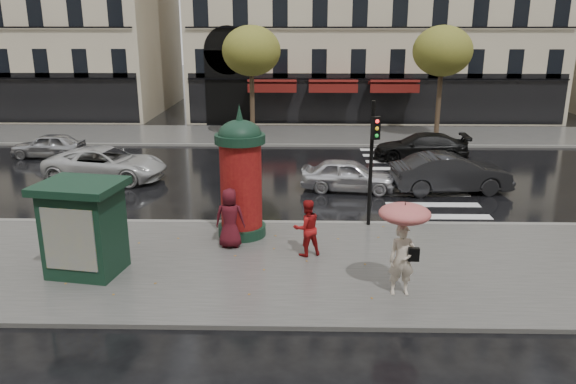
{
  "coord_description": "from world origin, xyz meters",
  "views": [
    {
      "loc": [
        0.85,
        -15.32,
        6.73
      ],
      "look_at": [
        0.48,
        1.5,
        1.66
      ],
      "focal_mm": 35.0,
      "sensor_mm": 36.0,
      "label": 1
    }
  ],
  "objects_px": {
    "woman_red": "(307,228)",
    "car_white": "(106,164)",
    "man_burgundy": "(230,218)",
    "traffic_light": "(373,152)",
    "newsstand": "(84,227)",
    "car_black": "(421,147)",
    "morris_column": "(241,174)",
    "car_far_silver": "(48,145)",
    "car_darkgrey": "(450,173)",
    "car_silver": "(349,175)",
    "woman_umbrella": "(404,234)"
  },
  "relations": [
    {
      "from": "car_darkgrey",
      "to": "car_far_silver",
      "type": "relative_size",
      "value": 1.31
    },
    {
      "from": "woman_red",
      "to": "car_white",
      "type": "relative_size",
      "value": 0.32
    },
    {
      "from": "newsstand",
      "to": "car_darkgrey",
      "type": "xyz_separation_m",
      "value": [
        12.05,
        8.38,
        -0.65
      ]
    },
    {
      "from": "newsstand",
      "to": "car_darkgrey",
      "type": "relative_size",
      "value": 0.53
    },
    {
      "from": "newsstand",
      "to": "car_darkgrey",
      "type": "bearing_deg",
      "value": 34.81
    },
    {
      "from": "man_burgundy",
      "to": "car_darkgrey",
      "type": "distance_m",
      "value": 10.54
    },
    {
      "from": "newsstand",
      "to": "car_black",
      "type": "height_order",
      "value": "newsstand"
    },
    {
      "from": "newsstand",
      "to": "car_silver",
      "type": "xyz_separation_m",
      "value": [
        7.87,
        8.47,
        -0.77
      ]
    },
    {
      "from": "man_burgundy",
      "to": "morris_column",
      "type": "bearing_deg",
      "value": -101.98
    },
    {
      "from": "woman_umbrella",
      "to": "car_silver",
      "type": "xyz_separation_m",
      "value": [
        -0.54,
        9.58,
        -1.07
      ]
    },
    {
      "from": "morris_column",
      "to": "car_white",
      "type": "relative_size",
      "value": 0.8
    },
    {
      "from": "morris_column",
      "to": "car_far_silver",
      "type": "relative_size",
      "value": 1.14
    },
    {
      "from": "woman_red",
      "to": "man_burgundy",
      "type": "bearing_deg",
      "value": -36.38
    },
    {
      "from": "newsstand",
      "to": "car_black",
      "type": "bearing_deg",
      "value": 49.51
    },
    {
      "from": "man_burgundy",
      "to": "traffic_light",
      "type": "bearing_deg",
      "value": -154.1
    },
    {
      "from": "woman_red",
      "to": "newsstand",
      "type": "height_order",
      "value": "newsstand"
    },
    {
      "from": "morris_column",
      "to": "car_black",
      "type": "height_order",
      "value": "morris_column"
    },
    {
      "from": "morris_column",
      "to": "newsstand",
      "type": "height_order",
      "value": "morris_column"
    },
    {
      "from": "traffic_light",
      "to": "car_far_silver",
      "type": "relative_size",
      "value": 1.14
    },
    {
      "from": "car_silver",
      "to": "man_burgundy",
      "type": "bearing_deg",
      "value": 155.12
    },
    {
      "from": "woman_umbrella",
      "to": "woman_red",
      "type": "height_order",
      "value": "woman_umbrella"
    },
    {
      "from": "morris_column",
      "to": "car_white",
      "type": "bearing_deg",
      "value": 134.18
    },
    {
      "from": "man_burgundy",
      "to": "newsstand",
      "type": "height_order",
      "value": "newsstand"
    },
    {
      "from": "car_far_silver",
      "to": "car_darkgrey",
      "type": "bearing_deg",
      "value": 74.39
    },
    {
      "from": "car_silver",
      "to": "traffic_light",
      "type": "bearing_deg",
      "value": -168.03
    },
    {
      "from": "car_silver",
      "to": "car_darkgrey",
      "type": "height_order",
      "value": "car_darkgrey"
    },
    {
      "from": "car_white",
      "to": "woman_umbrella",
      "type": "bearing_deg",
      "value": -126.85
    },
    {
      "from": "car_black",
      "to": "car_far_silver",
      "type": "height_order",
      "value": "car_black"
    },
    {
      "from": "traffic_light",
      "to": "car_black",
      "type": "xyz_separation_m",
      "value": [
        3.78,
        10.13,
        -2.0
      ]
    },
    {
      "from": "morris_column",
      "to": "car_black",
      "type": "relative_size",
      "value": 0.9
    },
    {
      "from": "woman_red",
      "to": "traffic_light",
      "type": "bearing_deg",
      "value": -151.87
    },
    {
      "from": "man_burgundy",
      "to": "car_white",
      "type": "bearing_deg",
      "value": -48.67
    },
    {
      "from": "man_burgundy",
      "to": "car_silver",
      "type": "relative_size",
      "value": 0.47
    },
    {
      "from": "man_burgundy",
      "to": "car_far_silver",
      "type": "xyz_separation_m",
      "value": [
        -10.98,
        12.28,
        -0.41
      ]
    },
    {
      "from": "morris_column",
      "to": "car_far_silver",
      "type": "height_order",
      "value": "morris_column"
    },
    {
      "from": "woman_red",
      "to": "traffic_light",
      "type": "relative_size",
      "value": 0.41
    },
    {
      "from": "car_silver",
      "to": "woman_red",
      "type": "bearing_deg",
      "value": 173.25
    },
    {
      "from": "car_darkgrey",
      "to": "car_far_silver",
      "type": "xyz_separation_m",
      "value": [
        -19.32,
        5.83,
        -0.17
      ]
    },
    {
      "from": "newsstand",
      "to": "car_black",
      "type": "relative_size",
      "value": 0.55
    },
    {
      "from": "woman_umbrella",
      "to": "car_black",
      "type": "xyz_separation_m",
      "value": [
        3.59,
        15.16,
        -1.06
      ]
    },
    {
      "from": "woman_umbrella",
      "to": "morris_column",
      "type": "bearing_deg",
      "value": 137.53
    },
    {
      "from": "newsstand",
      "to": "woman_umbrella",
      "type": "bearing_deg",
      "value": -7.53
    },
    {
      "from": "woman_umbrella",
      "to": "car_white",
      "type": "distance_m",
      "value": 15.71
    },
    {
      "from": "woman_red",
      "to": "car_far_silver",
      "type": "bearing_deg",
      "value": -65.92
    },
    {
      "from": "car_darkgrey",
      "to": "car_white",
      "type": "xyz_separation_m",
      "value": [
        -14.82,
        1.5,
        -0.06
      ]
    },
    {
      "from": "car_darkgrey",
      "to": "woman_umbrella",
      "type": "bearing_deg",
      "value": 153.07
    },
    {
      "from": "woman_umbrella",
      "to": "car_darkgrey",
      "type": "bearing_deg",
      "value": 68.99
    },
    {
      "from": "car_silver",
      "to": "car_far_silver",
      "type": "height_order",
      "value": "car_silver"
    },
    {
      "from": "morris_column",
      "to": "man_burgundy",
      "type": "bearing_deg",
      "value": -104.11
    },
    {
      "from": "car_far_silver",
      "to": "newsstand",
      "type": "bearing_deg",
      "value": 28.25
    }
  ]
}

